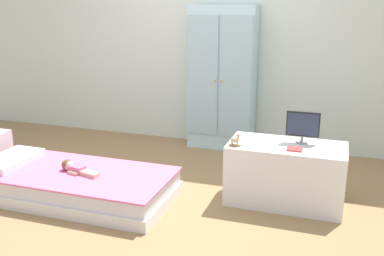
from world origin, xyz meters
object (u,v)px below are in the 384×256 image
Objects in this scene: tv_stand at (285,174)px; book_red at (295,149)px; doll at (74,168)px; tv_monitor at (303,125)px; rocking_horse_toy at (236,140)px; wardrobe at (222,79)px; bed at (75,184)px.

book_red is (0.07, -0.11, 0.26)m from tv_stand.
tv_monitor is (1.84, 0.56, 0.39)m from doll.
tv_monitor is at bearing 79.49° from book_red.
tv_stand is 8.46× the size of rocking_horse_toy.
book_red is (0.96, -1.35, -0.29)m from wardrobe.
wardrobe reaches higher than tv_monitor.
doll is (0.00, -0.00, 0.16)m from bed.
tv_stand is at bearing -54.35° from wardrobe.
book_red is at bearing -54.59° from wardrobe.
doll is 0.24× the size of wardrobe.
doll is at bearing -168.47° from book_red.
doll is 1.85m from book_red.
tv_monitor reaches higher than bed.
bed is 4.37× the size of doll.
tv_monitor is 2.25× the size of book_red.
wardrobe is at bearing 63.80° from doll.
rocking_horse_toy is at bearing -152.89° from tv_monitor.
tv_monitor reaches higher than rocking_horse_toy.
doll is at bearing -116.20° from wardrobe.
rocking_horse_toy is (1.34, 0.31, 0.29)m from doll.
rocking_horse_toy is at bearing -156.37° from tv_stand.
bed is 15.21× the size of rocking_horse_toy.
wardrobe reaches higher than rocking_horse_toy.
book_red is at bearing 7.42° from rocking_horse_toy.
wardrobe is 13.39× the size of book_red.
bed is at bearing 146.05° from doll.
tv_monitor is 0.25m from book_red.
tv_monitor is 2.40× the size of rocking_horse_toy.
rocking_horse_toy is (-0.39, -0.17, 0.31)m from tv_stand.
bed is 1.07× the size of wardrobe.
book_red reaches higher than bed.
rocking_horse_toy is 0.94× the size of book_red.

